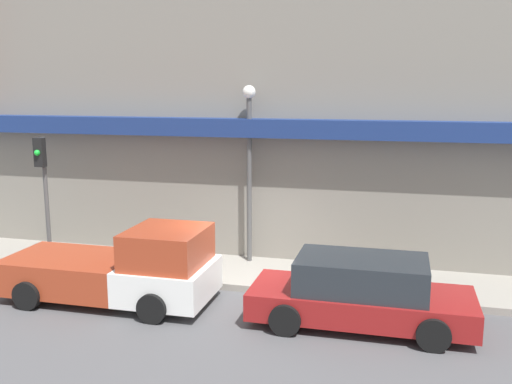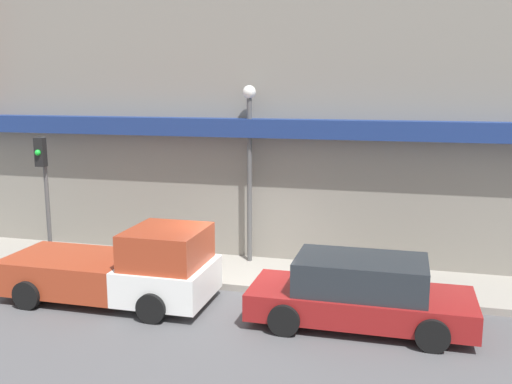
% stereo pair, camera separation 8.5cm
% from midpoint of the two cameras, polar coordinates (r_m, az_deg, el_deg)
% --- Properties ---
extents(ground_plane, '(80.00, 80.00, 0.00)m').
position_cam_midpoint_polar(ground_plane, '(14.46, -1.69, -9.93)').
color(ground_plane, '#4C4C4F').
extents(sidewalk, '(36.00, 2.45, 0.17)m').
position_cam_midpoint_polar(sidewalk, '(15.55, -0.41, -8.11)').
color(sidewalk, gray).
rests_on(sidewalk, ground).
extents(building, '(19.80, 3.80, 10.41)m').
position_cam_midpoint_polar(building, '(17.37, 1.88, 10.98)').
color(building, gray).
rests_on(building, ground).
extents(pickup_truck, '(5.01, 2.24, 1.85)m').
position_cam_midpoint_polar(pickup_truck, '(13.97, -13.02, -7.49)').
color(pickup_truck, white).
rests_on(pickup_truck, ground).
extents(parked_car, '(4.71, 2.04, 1.49)m').
position_cam_midpoint_polar(parked_car, '(12.52, 10.58, -9.90)').
color(parked_car, maroon).
rests_on(parked_car, ground).
extents(fire_hydrant, '(0.21, 0.21, 0.71)m').
position_cam_midpoint_polar(fire_hydrant, '(14.66, 14.41, -7.81)').
color(fire_hydrant, '#196633').
rests_on(fire_hydrant, sidewalk).
extents(street_lamp, '(0.36, 0.36, 4.91)m').
position_cam_midpoint_polar(street_lamp, '(15.70, -0.51, 4.08)').
color(street_lamp, '#4C4C4C').
rests_on(street_lamp, sidewalk).
extents(traffic_light, '(0.28, 0.42, 3.50)m').
position_cam_midpoint_polar(traffic_light, '(16.92, -20.32, 1.48)').
color(traffic_light, '#4C4C4C').
rests_on(traffic_light, sidewalk).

